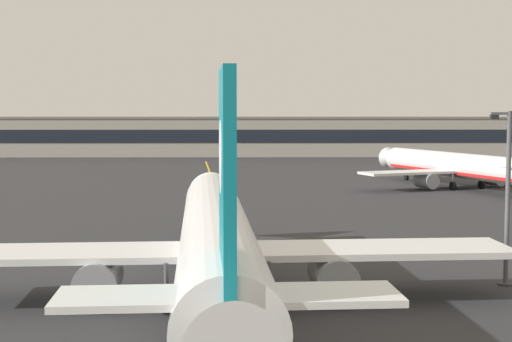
# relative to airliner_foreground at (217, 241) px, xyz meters

# --- Properties ---
(taxiway_centreline) EXTENTS (13.64, 179.53, 0.01)m
(taxiway_centreline) POSITION_rel_airliner_foreground_xyz_m (0.53, 21.49, -3.37)
(taxiway_centreline) COLOR yellow
(taxiway_centreline) RESTS_ON ground
(airliner_foreground) EXTENTS (32.23, 41.52, 11.65)m
(airliner_foreground) POSITION_rel_airliner_foreground_xyz_m (0.00, 0.00, 0.00)
(airliner_foreground) COLOR white
(airliner_foreground) RESTS_ON ground
(airliner_background) EXTENTS (26.97, 33.98, 9.95)m
(airliner_background) POSITION_rel_airliner_foreground_xyz_m (29.45, 59.05, -0.49)
(airliner_background) COLOR white
(airliner_background) RESTS_ON ground
(apron_lamp_post) EXTENTS (2.24, 0.90, 10.21)m
(apron_lamp_post) POSITION_rel_airliner_foreground_xyz_m (16.83, 4.04, 2.02)
(apron_lamp_post) COLOR #515156
(apron_lamp_post) RESTS_ON ground
(safety_cone_by_nose_gear) EXTENTS (0.44, 0.44, 0.55)m
(safety_cone_by_nose_gear) POSITION_rel_airliner_foreground_xyz_m (1.79, 15.58, -3.11)
(safety_cone_by_nose_gear) COLOR orange
(safety_cone_by_nose_gear) RESTS_ON ground
(terminal_building) EXTENTS (170.13, 12.40, 8.58)m
(terminal_building) POSITION_rel_airliner_foreground_xyz_m (11.01, 129.88, 0.93)
(terminal_building) COLOR #9E998E
(terminal_building) RESTS_ON ground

